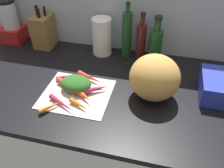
% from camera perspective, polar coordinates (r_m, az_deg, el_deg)
% --- Properties ---
extents(ground_plane, '(1.70, 0.80, 0.03)m').
position_cam_1_polar(ground_plane, '(1.24, -3.93, -0.28)').
color(ground_plane, black).
extents(wall_back, '(1.70, 0.03, 0.60)m').
position_cam_1_polar(wall_back, '(1.41, 0.33, 19.59)').
color(wall_back, '#ADB7C1').
rests_on(wall_back, ground_plane).
extents(cutting_board, '(0.33, 0.29, 0.01)m').
position_cam_1_polar(cutting_board, '(1.17, -8.45, -2.30)').
color(cutting_board, beige).
rests_on(cutting_board, ground_plane).
extents(carrot_0, '(0.15, 0.08, 0.03)m').
position_cam_1_polar(carrot_0, '(1.23, -5.21, 1.49)').
color(carrot_0, red).
rests_on(carrot_0, cutting_board).
extents(carrot_1, '(0.13, 0.11, 0.04)m').
position_cam_1_polar(carrot_1, '(1.13, -7.17, -2.40)').
color(carrot_1, orange).
rests_on(carrot_1, cutting_board).
extents(carrot_2, '(0.16, 0.10, 0.02)m').
position_cam_1_polar(carrot_2, '(1.11, -11.86, -4.66)').
color(carrot_2, '#B2264C').
rests_on(carrot_2, cutting_board).
extents(carrot_3, '(0.10, 0.11, 0.02)m').
position_cam_1_polar(carrot_3, '(1.11, -14.26, -5.14)').
color(carrot_3, orange).
rests_on(carrot_3, cutting_board).
extents(carrot_4, '(0.15, 0.11, 0.03)m').
position_cam_1_polar(carrot_4, '(1.19, -10.53, -0.61)').
color(carrot_4, red).
rests_on(carrot_4, cutting_board).
extents(carrot_5, '(0.14, 0.07, 0.02)m').
position_cam_1_polar(carrot_5, '(1.16, -4.70, -1.51)').
color(carrot_5, '#B2264C').
rests_on(carrot_5, cutting_board).
extents(carrot_6, '(0.11, 0.09, 0.02)m').
position_cam_1_polar(carrot_6, '(1.26, -10.77, 1.83)').
color(carrot_6, '#B2264C').
rests_on(carrot_6, cutting_board).
extents(carrot_7, '(0.13, 0.10, 0.03)m').
position_cam_1_polar(carrot_7, '(1.16, -3.98, -1.17)').
color(carrot_7, '#B2264C').
rests_on(carrot_7, cutting_board).
extents(carrot_8, '(0.13, 0.11, 0.02)m').
position_cam_1_polar(carrot_8, '(1.19, -10.34, -0.92)').
color(carrot_8, orange).
rests_on(carrot_8, cutting_board).
extents(carrot_9, '(0.11, 0.07, 0.03)m').
position_cam_1_polar(carrot_9, '(1.09, -7.79, -4.98)').
color(carrot_9, orange).
rests_on(carrot_9, cutting_board).
extents(carrot_10, '(0.15, 0.09, 0.03)m').
position_cam_1_polar(carrot_10, '(1.15, -8.91, -1.94)').
color(carrot_10, red).
rests_on(carrot_10, cutting_board).
extents(carrot_greens_pile, '(0.15, 0.12, 0.07)m').
position_cam_1_polar(carrot_greens_pile, '(1.17, -8.67, 0.13)').
color(carrot_greens_pile, '#2D6023').
rests_on(carrot_greens_pile, cutting_board).
extents(winter_squash, '(0.23, 0.21, 0.22)m').
position_cam_1_polar(winter_squash, '(1.10, 10.19, 1.51)').
color(winter_squash, gold).
rests_on(winter_squash, ground_plane).
extents(knife_block, '(0.11, 0.13, 0.25)m').
position_cam_1_polar(knife_block, '(1.56, -16.15, 12.10)').
color(knife_block, olive).
rests_on(knife_block, ground_plane).
extents(blender_appliance, '(0.14, 0.14, 0.27)m').
position_cam_1_polar(blender_appliance, '(1.69, -23.05, 13.18)').
color(blender_appliance, red).
rests_on(blender_appliance, ground_plane).
extents(paper_towel_roll, '(0.11, 0.11, 0.22)m').
position_cam_1_polar(paper_towel_roll, '(1.42, -2.44, 11.32)').
color(paper_towel_roll, white).
rests_on(paper_towel_roll, ground_plane).
extents(bottle_0, '(0.06, 0.06, 0.32)m').
position_cam_1_polar(bottle_0, '(1.38, 3.59, 11.80)').
color(bottle_0, '#19421E').
rests_on(bottle_0, ground_plane).
extents(bottle_1, '(0.06, 0.06, 0.28)m').
position_cam_1_polar(bottle_1, '(1.38, 6.97, 10.26)').
color(bottle_1, '#471919').
rests_on(bottle_1, ground_plane).
extents(bottle_2, '(0.07, 0.07, 0.28)m').
position_cam_1_polar(bottle_2, '(1.35, 10.32, 9.21)').
color(bottle_2, '#19421E').
rests_on(bottle_2, ground_plane).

